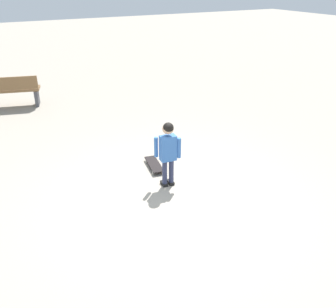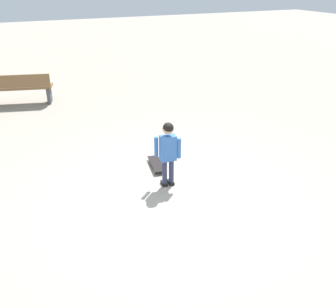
% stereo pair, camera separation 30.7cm
% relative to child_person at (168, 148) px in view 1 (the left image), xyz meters
% --- Properties ---
extents(ground_plane, '(50.00, 50.00, 0.00)m').
position_rel_child_person_xyz_m(ground_plane, '(-0.16, -0.32, -0.66)').
color(ground_plane, '#9E9384').
extents(child_person, '(0.35, 0.25, 1.06)m').
position_rel_child_person_xyz_m(child_person, '(0.00, 0.00, 0.00)').
color(child_person, '#2D3351').
rests_on(child_person, ground).
extents(skateboard, '(0.29, 0.63, 0.07)m').
position_rel_child_person_xyz_m(skateboard, '(0.06, 0.63, -0.60)').
color(skateboard, black).
rests_on(skateboard, ground).
extents(street_bench, '(1.66, 0.84, 0.80)m').
position_rel_child_person_xyz_m(street_bench, '(-1.79, 5.16, -0.23)').
color(street_bench, brown).
rests_on(street_bench, ground).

